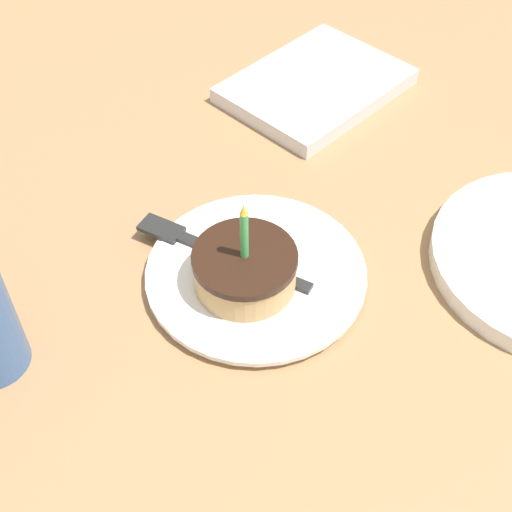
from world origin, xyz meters
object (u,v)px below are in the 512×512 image
Objects in this scene: marble_board at (316,86)px; fork at (211,249)px; plate at (256,274)px; cake_slice at (245,269)px.

fork is at bearing 21.64° from marble_board.
marble_board is (-0.28, -0.16, 0.00)m from plate.
fork reaches higher than plate.
plate is 2.11× the size of cake_slice.
plate is 0.32m from marble_board.
plate is 0.99× the size of marble_board.
fork is (0.01, -0.05, 0.01)m from plate.
cake_slice reaches higher than marble_board.
marble_board is (-0.29, -0.12, -0.01)m from fork.
cake_slice is 0.47× the size of marble_board.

